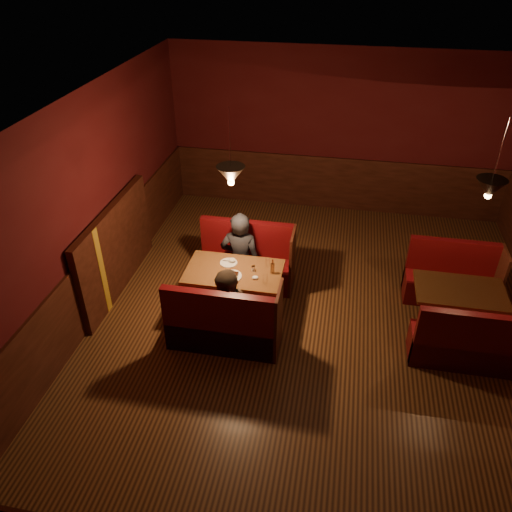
% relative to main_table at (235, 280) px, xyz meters
% --- Properties ---
extents(room, '(6.02, 7.02, 2.92)m').
position_rel_main_table_xyz_m(room, '(0.86, -0.11, 0.53)').
color(room, '#371F12').
rests_on(room, ground).
extents(main_table, '(1.27, 0.77, 0.89)m').
position_rel_main_table_xyz_m(main_table, '(0.00, 0.00, 0.00)').
color(main_table, '#582C10').
rests_on(main_table, ground).
extents(main_bench_far, '(1.40, 0.50, 0.96)m').
position_rel_main_table_xyz_m(main_bench_far, '(0.02, 0.72, -0.22)').
color(main_bench_far, '#46090A').
rests_on(main_bench_far, ground).
extents(main_bench_near, '(1.40, 0.50, 0.96)m').
position_rel_main_table_xyz_m(main_bench_near, '(0.02, -0.72, -0.22)').
color(main_bench_near, '#46090A').
rests_on(main_bench_near, ground).
extents(second_table, '(1.12, 0.72, 0.63)m').
position_rel_main_table_xyz_m(second_table, '(2.90, 0.20, -0.06)').
color(second_table, '#582C10').
rests_on(second_table, ground).
extents(second_bench_far, '(1.24, 0.46, 0.88)m').
position_rel_main_table_xyz_m(second_bench_far, '(2.93, 0.87, -0.24)').
color(second_bench_far, '#46090A').
rests_on(second_bench_far, ground).
extents(second_bench_near, '(1.24, 0.46, 0.88)m').
position_rel_main_table_xyz_m(second_bench_near, '(2.93, -0.47, -0.24)').
color(second_bench_near, '#46090A').
rests_on(second_bench_near, ground).
extents(diner_a, '(0.58, 0.38, 1.58)m').
position_rel_main_table_xyz_m(diner_a, '(-0.05, 0.57, 0.26)').
color(diner_a, black).
rests_on(diner_a, ground).
extents(diner_b, '(0.78, 0.65, 1.43)m').
position_rel_main_table_xyz_m(diner_b, '(0.08, -0.62, 0.19)').
color(diner_b, '#35281F').
rests_on(diner_b, ground).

